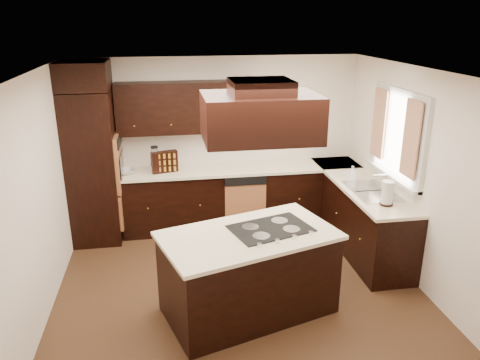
# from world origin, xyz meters

# --- Properties ---
(floor) EXTENTS (4.20, 4.20, 0.02)m
(floor) POSITION_xyz_m (0.00, 0.00, -0.01)
(floor) COLOR brown
(floor) RESTS_ON ground
(ceiling) EXTENTS (4.20, 4.20, 0.02)m
(ceiling) POSITION_xyz_m (0.00, 0.00, 2.51)
(ceiling) COLOR white
(ceiling) RESTS_ON ground
(wall_back) EXTENTS (4.20, 0.02, 2.50)m
(wall_back) POSITION_xyz_m (0.00, 2.11, 1.25)
(wall_back) COLOR silver
(wall_back) RESTS_ON ground
(wall_front) EXTENTS (4.20, 0.02, 2.50)m
(wall_front) POSITION_xyz_m (0.00, -2.11, 1.25)
(wall_front) COLOR silver
(wall_front) RESTS_ON ground
(wall_left) EXTENTS (0.02, 4.20, 2.50)m
(wall_left) POSITION_xyz_m (-2.11, 0.00, 1.25)
(wall_left) COLOR silver
(wall_left) RESTS_ON ground
(wall_right) EXTENTS (0.02, 4.20, 2.50)m
(wall_right) POSITION_xyz_m (2.11, 0.00, 1.25)
(wall_right) COLOR silver
(wall_right) RESTS_ON ground
(oven_column) EXTENTS (0.65, 0.75, 2.12)m
(oven_column) POSITION_xyz_m (-1.78, 1.71, 1.06)
(oven_column) COLOR black
(oven_column) RESTS_ON floor
(wall_oven_face) EXTENTS (0.05, 0.62, 0.78)m
(wall_oven_face) POSITION_xyz_m (-1.43, 1.71, 1.12)
(wall_oven_face) COLOR #B76F42
(wall_oven_face) RESTS_ON oven_column
(base_cabinets_back) EXTENTS (2.93, 0.60, 0.88)m
(base_cabinets_back) POSITION_xyz_m (0.03, 1.80, 0.44)
(base_cabinets_back) COLOR black
(base_cabinets_back) RESTS_ON floor
(base_cabinets_right) EXTENTS (0.60, 2.40, 0.88)m
(base_cabinets_right) POSITION_xyz_m (1.80, 0.90, 0.44)
(base_cabinets_right) COLOR black
(base_cabinets_right) RESTS_ON floor
(countertop_back) EXTENTS (2.93, 0.63, 0.04)m
(countertop_back) POSITION_xyz_m (0.03, 1.79, 0.90)
(countertop_back) COLOR #F1E7C3
(countertop_back) RESTS_ON base_cabinets_back
(countertop_right) EXTENTS (0.63, 2.40, 0.04)m
(countertop_right) POSITION_xyz_m (1.79, 0.90, 0.90)
(countertop_right) COLOR #F1E7C3
(countertop_right) RESTS_ON base_cabinets_right
(upper_cabinets) EXTENTS (2.00, 0.34, 0.72)m
(upper_cabinets) POSITION_xyz_m (-0.43, 1.93, 1.81)
(upper_cabinets) COLOR black
(upper_cabinets) RESTS_ON wall_back
(dishwasher_front) EXTENTS (0.60, 0.05, 0.72)m
(dishwasher_front) POSITION_xyz_m (0.33, 1.50, 0.40)
(dishwasher_front) COLOR #B76F42
(dishwasher_front) RESTS_ON floor
(window_frame) EXTENTS (0.06, 1.32, 1.12)m
(window_frame) POSITION_xyz_m (2.07, 0.55, 1.65)
(window_frame) COLOR silver
(window_frame) RESTS_ON wall_right
(window_pane) EXTENTS (0.00, 1.20, 1.00)m
(window_pane) POSITION_xyz_m (2.10, 0.55, 1.65)
(window_pane) COLOR white
(window_pane) RESTS_ON wall_right
(curtain_left) EXTENTS (0.02, 0.34, 0.90)m
(curtain_left) POSITION_xyz_m (2.01, 0.13, 1.70)
(curtain_left) COLOR beige
(curtain_left) RESTS_ON wall_right
(curtain_right) EXTENTS (0.02, 0.34, 0.90)m
(curtain_right) POSITION_xyz_m (2.01, 0.97, 1.70)
(curtain_right) COLOR beige
(curtain_right) RESTS_ON wall_right
(sink_rim) EXTENTS (0.52, 0.84, 0.01)m
(sink_rim) POSITION_xyz_m (1.80, 0.55, 0.92)
(sink_rim) COLOR silver
(sink_rim) RESTS_ON countertop_right
(island) EXTENTS (1.92, 1.40, 0.88)m
(island) POSITION_xyz_m (0.03, -0.41, 0.44)
(island) COLOR black
(island) RESTS_ON floor
(island_top) EXTENTS (2.00, 1.48, 0.04)m
(island_top) POSITION_xyz_m (0.03, -0.41, 0.90)
(island_top) COLOR #F1E7C3
(island_top) RESTS_ON island
(cooktop) EXTENTS (0.94, 0.76, 0.01)m
(cooktop) POSITION_xyz_m (0.27, -0.34, 0.93)
(cooktop) COLOR black
(cooktop) RESTS_ON island_top
(range_hood) EXTENTS (1.05, 0.72, 0.42)m
(range_hood) POSITION_xyz_m (0.10, -0.55, 2.16)
(range_hood) COLOR black
(range_hood) RESTS_ON ceiling
(hood_duct) EXTENTS (0.55, 0.50, 0.13)m
(hood_duct) POSITION_xyz_m (0.10, -0.55, 2.44)
(hood_duct) COLOR black
(hood_duct) RESTS_ON ceiling
(blender_base) EXTENTS (0.15, 0.15, 0.10)m
(blender_base) POSITION_xyz_m (-0.93, 1.77, 0.97)
(blender_base) COLOR silver
(blender_base) RESTS_ON countertop_back
(blender_pitcher) EXTENTS (0.13, 0.13, 0.26)m
(blender_pitcher) POSITION_xyz_m (-0.93, 1.77, 1.15)
(blender_pitcher) COLOR silver
(blender_pitcher) RESTS_ON blender_base
(spice_rack) EXTENTS (0.38, 0.19, 0.31)m
(spice_rack) POSITION_xyz_m (-0.80, 1.75, 1.07)
(spice_rack) COLOR black
(spice_rack) RESTS_ON countertop_back
(mixing_bowl) EXTENTS (0.32, 0.32, 0.07)m
(mixing_bowl) POSITION_xyz_m (-1.35, 1.77, 0.95)
(mixing_bowl) COLOR silver
(mixing_bowl) RESTS_ON countertop_back
(soap_bottle) EXTENTS (0.10, 0.11, 0.19)m
(soap_bottle) POSITION_xyz_m (1.72, 1.03, 1.01)
(soap_bottle) COLOR silver
(soap_bottle) RESTS_ON countertop_right
(paper_towel) EXTENTS (0.16, 0.16, 0.30)m
(paper_towel) POSITION_xyz_m (1.77, 0.09, 1.07)
(paper_towel) COLOR silver
(paper_towel) RESTS_ON countertop_right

